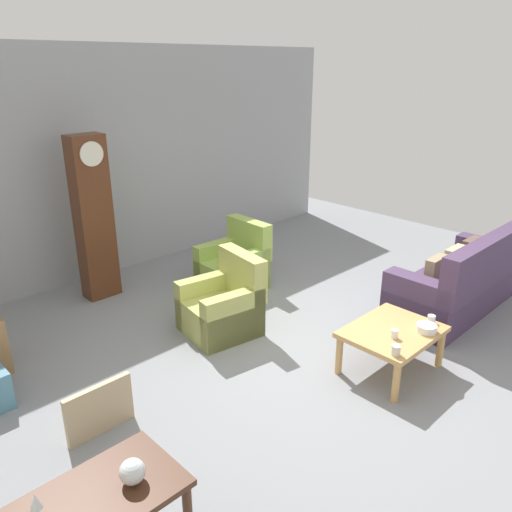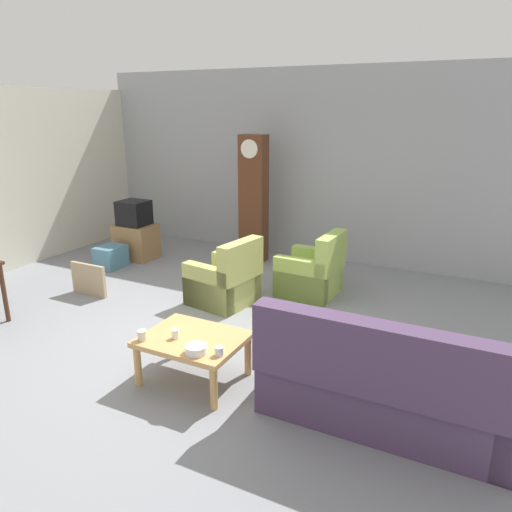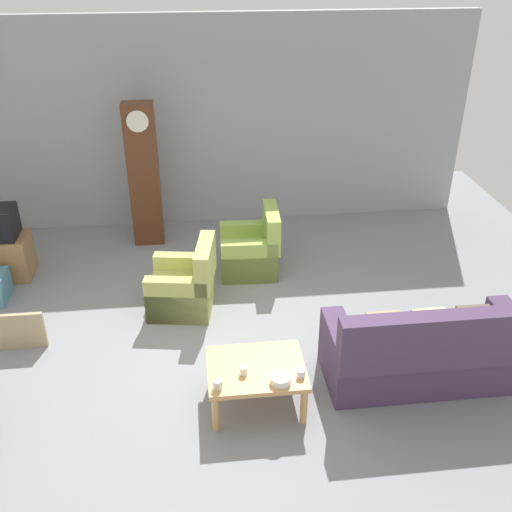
# 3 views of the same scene
# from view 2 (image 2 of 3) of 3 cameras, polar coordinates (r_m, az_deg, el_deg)

# --- Properties ---
(ground_plane) EXTENTS (10.40, 10.40, 0.00)m
(ground_plane) POSITION_cam_2_polar(r_m,az_deg,el_deg) (5.69, -5.93, -9.59)
(ground_plane) COLOR gray
(garage_door_wall) EXTENTS (8.40, 0.16, 3.20)m
(garage_door_wall) POSITION_cam_2_polar(r_m,az_deg,el_deg) (8.38, 7.25, 10.58)
(garage_door_wall) COLOR #9EA0A5
(garage_door_wall) RESTS_ON ground_plane
(couch_floral) EXTENTS (2.10, 0.89, 1.04)m
(couch_floral) POSITION_cam_2_polar(r_m,az_deg,el_deg) (4.25, 15.28, -14.75)
(couch_floral) COLOR #4C3856
(couch_floral) RESTS_ON ground_plane
(armchair_olive_near) EXTENTS (0.90, 0.88, 0.92)m
(armchair_olive_near) POSITION_cam_2_polar(r_m,az_deg,el_deg) (6.48, -3.67, -3.13)
(armchair_olive_near) COLOR tan
(armchair_olive_near) RESTS_ON ground_plane
(armchair_olive_far) EXTENTS (0.82, 0.79, 0.92)m
(armchair_olive_far) POSITION_cam_2_polar(r_m,az_deg,el_deg) (6.83, 6.68, -2.14)
(armchair_olive_far) COLOR #9CBA53
(armchair_olive_far) RESTS_ON ground_plane
(coffee_table_wood) EXTENTS (0.96, 0.76, 0.46)m
(coffee_table_wood) POSITION_cam_2_polar(r_m,az_deg,el_deg) (4.72, -7.47, -10.23)
(coffee_table_wood) COLOR tan
(coffee_table_wood) RESTS_ON ground_plane
(grandfather_clock) EXTENTS (0.44, 0.30, 2.14)m
(grandfather_clock) POSITION_cam_2_polar(r_m,az_deg,el_deg) (8.13, -0.29, 6.77)
(grandfather_clock) COLOR #562D19
(grandfather_clock) RESTS_ON ground_plane
(tv_stand_cabinet) EXTENTS (0.68, 0.52, 0.60)m
(tv_stand_cabinet) POSITION_cam_2_polar(r_m,az_deg,el_deg) (8.68, -14.06, 1.69)
(tv_stand_cabinet) COLOR #997047
(tv_stand_cabinet) RESTS_ON ground_plane
(tv_crt) EXTENTS (0.48, 0.44, 0.42)m
(tv_crt) POSITION_cam_2_polar(r_m,az_deg,el_deg) (8.56, -14.31, 4.99)
(tv_crt) COLOR black
(tv_crt) RESTS_ON tv_stand_cabinet
(framed_picture_leaning) EXTENTS (0.60, 0.05, 0.46)m
(framed_picture_leaning) POSITION_cam_2_polar(r_m,az_deg,el_deg) (7.19, -19.28, -2.65)
(framed_picture_leaning) COLOR tan
(framed_picture_leaning) RESTS_ON ground_plane
(storage_box_blue) EXTENTS (0.37, 0.47, 0.36)m
(storage_box_blue) POSITION_cam_2_polar(r_m,az_deg,el_deg) (8.32, -16.87, -0.10)
(storage_box_blue) COLOR teal
(storage_box_blue) RESTS_ON ground_plane
(cup_white_porcelain) EXTENTS (0.07, 0.07, 0.09)m
(cup_white_porcelain) POSITION_cam_2_polar(r_m,az_deg,el_deg) (4.68, -9.57, -9.11)
(cup_white_porcelain) COLOR white
(cup_white_porcelain) RESTS_ON coffee_table_wood
(cup_blue_rimmed) EXTENTS (0.08, 0.08, 0.08)m
(cup_blue_rimmed) POSITION_cam_2_polar(r_m,az_deg,el_deg) (4.33, -4.40, -11.22)
(cup_blue_rimmed) COLOR silver
(cup_blue_rimmed) RESTS_ON coffee_table_wood
(cup_cream_tall) EXTENTS (0.09, 0.09, 0.10)m
(cup_cream_tall) POSITION_cam_2_polar(r_m,az_deg,el_deg) (4.70, -13.39, -9.16)
(cup_cream_tall) COLOR beige
(cup_cream_tall) RESTS_ON coffee_table_wood
(bowl_white_stacked) EXTENTS (0.20, 0.20, 0.07)m
(bowl_white_stacked) POSITION_cam_2_polar(r_m,az_deg,el_deg) (4.39, -7.13, -10.95)
(bowl_white_stacked) COLOR white
(bowl_white_stacked) RESTS_ON coffee_table_wood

